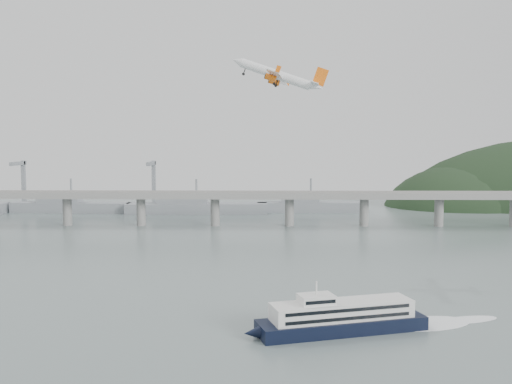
{
  "coord_description": "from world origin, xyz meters",
  "views": [
    {
      "loc": [
        4.26,
        -198.87,
        59.04
      ],
      "look_at": [
        0.0,
        55.0,
        36.0
      ],
      "focal_mm": 42.0,
      "sensor_mm": 36.0,
      "label": 1
    }
  ],
  "objects": [
    {
      "name": "bridge",
      "position": [
        -1.15,
        200.0,
        17.65
      ],
      "size": [
        800.0,
        22.0,
        23.9
      ],
      "color": "gray",
      "rests_on": "ground"
    },
    {
      "name": "distant_fleet",
      "position": [
        -155.36,
        265.08,
        6.22
      ],
      "size": [
        453.0,
        60.9,
        40.0
      ],
      "color": "gray",
      "rests_on": "ground"
    },
    {
      "name": "ferry",
      "position": [
        27.45,
        -20.3,
        4.41
      ],
      "size": [
        84.15,
        33.13,
        16.25
      ],
      "rotation": [
        0.0,
        0.0,
        0.29
      ],
      "color": "black",
      "rests_on": "ground"
    },
    {
      "name": "airliner",
      "position": [
        9.46,
        66.23,
        86.24
      ],
      "size": [
        43.19,
        39.4,
        17.36
      ],
      "rotation": [
        0.05,
        -0.34,
        2.99
      ],
      "color": "white",
      "rests_on": "ground"
    },
    {
      "name": "ground",
      "position": [
        0.0,
        0.0,
        0.0
      ],
      "size": [
        900.0,
        900.0,
        0.0
      ],
      "primitive_type": "plane",
      "color": "slate",
      "rests_on": "ground"
    }
  ]
}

